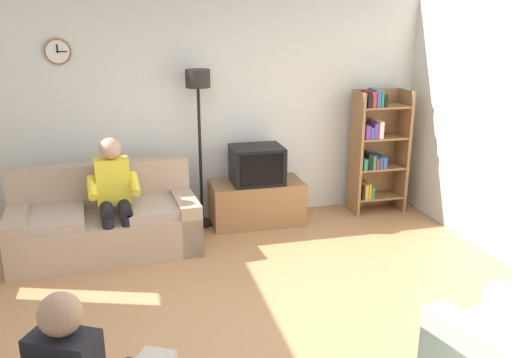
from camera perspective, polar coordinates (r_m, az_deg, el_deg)
name	(u,v)px	position (r m, az deg, el deg)	size (l,w,h in m)	color
ground_plane	(248,332)	(4.32, -0.93, -16.38)	(12.00, 12.00, 0.00)	#B27F51
back_wall_assembly	(197,109)	(6.31, -6.53, 7.58)	(6.20, 0.17, 2.70)	silver
couch	(105,224)	(5.74, -16.17, -4.74)	(1.96, 1.02, 0.90)	tan
tv_stand	(256,202)	(6.31, 0.05, -2.56)	(1.10, 0.56, 0.52)	olive
tv	(257,165)	(6.14, 0.11, 1.59)	(0.60, 0.49, 0.44)	black
bookshelf	(375,148)	(6.74, 12.92, 3.31)	(0.68, 0.36, 1.57)	olive
floor_lamp	(199,105)	(5.99, -6.31, 8.04)	(0.28, 0.28, 1.85)	black
person_on_couch	(114,192)	(5.50, -15.29, -1.35)	(0.53, 0.56, 1.24)	yellow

